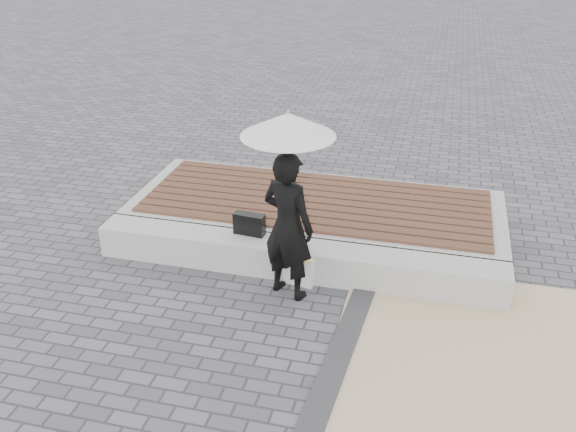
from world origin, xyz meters
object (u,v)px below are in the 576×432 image
(woman, at_px, (288,226))
(handbag, at_px, (249,224))
(seating_ledge, at_px, (296,259))
(canvas_tote, at_px, (299,269))
(parasol, at_px, (288,125))

(woman, distance_m, handbag, 0.91)
(handbag, bearing_deg, woman, -35.49)
(seating_ledge, xyz_separation_m, woman, (0.02, -0.44, 0.67))
(woman, bearing_deg, canvas_tote, -88.00)
(canvas_tote, bearing_deg, seating_ledge, 124.12)
(parasol, bearing_deg, seating_ledge, 92.17)
(seating_ledge, height_order, handbag, handbag)
(seating_ledge, xyz_separation_m, parasol, (0.02, -0.44, 1.85))
(woman, xyz_separation_m, canvas_tote, (0.08, 0.23, -0.68))
(handbag, distance_m, canvas_tote, 0.86)
(woman, xyz_separation_m, handbag, (-0.63, 0.55, -0.34))
(woman, bearing_deg, handbag, -19.74)
(canvas_tote, bearing_deg, handbag, 164.50)
(parasol, bearing_deg, canvas_tote, 70.40)
(woman, bearing_deg, parasol, 21.59)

